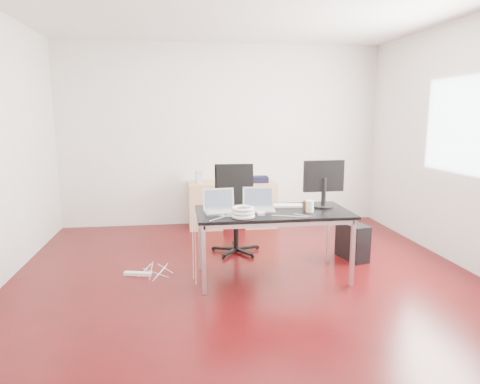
{
  "coord_description": "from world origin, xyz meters",
  "views": [
    {
      "loc": [
        -0.68,
        -4.22,
        1.72
      ],
      "look_at": [
        0.0,
        0.55,
        0.85
      ],
      "focal_mm": 32.0,
      "sensor_mm": 36.0,
      "label": 1
    }
  ],
  "objects": [
    {
      "name": "room_shell",
      "position": [
        0.04,
        0.0,
        1.4
      ],
      "size": [
        5.0,
        5.0,
        5.0
      ],
      "color": "#380608",
      "rests_on": "ground"
    },
    {
      "name": "desk",
      "position": [
        0.28,
        0.06,
        0.68
      ],
      "size": [
        1.6,
        0.8,
        0.73
      ],
      "color": "black",
      "rests_on": "ground"
    },
    {
      "name": "office_chair",
      "position": [
        0.01,
        1.03,
        0.61
      ],
      "size": [
        0.5,
        0.52,
        1.08
      ],
      "rotation": [
        0.0,
        0.0,
        -0.04
      ],
      "color": "black",
      "rests_on": "ground"
    },
    {
      "name": "filing_cabinet_left",
      "position": [
        -0.3,
        2.23,
        0.35
      ],
      "size": [
        0.5,
        0.5,
        0.7
      ],
      "primitive_type": "cube",
      "color": "tan",
      "rests_on": "ground"
    },
    {
      "name": "filing_cabinet_right",
      "position": [
        0.54,
        2.23,
        0.35
      ],
      "size": [
        0.5,
        0.5,
        0.7
      ],
      "primitive_type": "cube",
      "color": "tan",
      "rests_on": "ground"
    },
    {
      "name": "pc_tower",
      "position": [
        1.36,
        0.5,
        0.22
      ],
      "size": [
        0.29,
        0.48,
        0.44
      ],
      "primitive_type": "cube",
      "rotation": [
        0.0,
        0.0,
        0.21
      ],
      "color": "black",
      "rests_on": "ground"
    },
    {
      "name": "wastebasket",
      "position": [
        0.09,
        2.25,
        0.14
      ],
      "size": [
        0.28,
        0.28,
        0.28
      ],
      "primitive_type": "cylinder",
      "rotation": [
        0.0,
        0.0,
        -0.17
      ],
      "color": "black",
      "rests_on": "ground"
    },
    {
      "name": "power_strip",
      "position": [
        -1.16,
        0.31,
        0.02
      ],
      "size": [
        0.31,
        0.13,
        0.04
      ],
      "primitive_type": "cube",
      "rotation": [
        0.0,
        0.0,
        -0.23
      ],
      "color": "white",
      "rests_on": "ground"
    },
    {
      "name": "laptop_left",
      "position": [
        -0.28,
        0.09,
        0.79
      ],
      "size": [
        0.35,
        0.29,
        0.23
      ],
      "rotation": [
        0.0,
        0.0,
        0.1
      ],
      "color": "silver",
      "rests_on": "desk"
    },
    {
      "name": "laptop_right",
      "position": [
        0.14,
        0.11,
        0.79
      ],
      "size": [
        0.36,
        0.3,
        0.23
      ],
      "rotation": [
        0.0,
        0.0,
        -0.14
      ],
      "color": "silver",
      "rests_on": "desk"
    },
    {
      "name": "monitor",
      "position": [
        0.86,
        0.18,
        1.01
      ],
      "size": [
        0.45,
        0.26,
        0.51
      ],
      "rotation": [
        0.0,
        0.0,
        0.05
      ],
      "color": "black",
      "rests_on": "desk"
    },
    {
      "name": "keyboard",
      "position": [
        0.42,
        0.25,
        0.74
      ],
      "size": [
        0.45,
        0.19,
        0.02
      ],
      "primitive_type": "cube",
      "rotation": [
        0.0,
        0.0,
        -0.12
      ],
      "color": "white",
      "rests_on": "desk"
    },
    {
      "name": "cup_white",
      "position": [
        0.64,
        -0.05,
        0.79
      ],
      "size": [
        0.08,
        0.08,
        0.12
      ],
      "primitive_type": "cylinder",
      "rotation": [
        0.0,
        0.0,
        0.04
      ],
      "color": "white",
      "rests_on": "desk"
    },
    {
      "name": "cup_brown",
      "position": [
        0.63,
        0.04,
        0.78
      ],
      "size": [
        0.08,
        0.08,
        0.1
      ],
      "primitive_type": "cylinder",
      "rotation": [
        0.0,
        0.0,
        0.08
      ],
      "color": "#4E311B",
      "rests_on": "desk"
    },
    {
      "name": "cable_coil",
      "position": [
        -0.08,
        -0.19,
        0.78
      ],
      "size": [
        0.24,
        0.24,
        0.11
      ],
      "rotation": [
        0.0,
        0.0,
        0.08
      ],
      "color": "white",
      "rests_on": "desk"
    },
    {
      "name": "power_adapter",
      "position": [
        0.12,
        -0.11,
        0.74
      ],
      "size": [
        0.07,
        0.07,
        0.03
      ],
      "primitive_type": "cube",
      "rotation": [
        0.0,
        0.0,
        -0.0
      ],
      "color": "white",
      "rests_on": "desk"
    },
    {
      "name": "speaker",
      "position": [
        -0.39,
        2.21,
        0.79
      ],
      "size": [
        0.1,
        0.09,
        0.18
      ],
      "primitive_type": "cube",
      "rotation": [
        0.0,
        0.0,
        0.18
      ],
      "color": "#9E9E9E",
      "rests_on": "filing_cabinet_left"
    },
    {
      "name": "navy_garment",
      "position": [
        0.51,
        2.17,
        0.74
      ],
      "size": [
        0.31,
        0.26,
        0.09
      ],
      "primitive_type": "cube",
      "rotation": [
        0.0,
        0.0,
        -0.06
      ],
      "color": "black",
      "rests_on": "filing_cabinet_right"
    }
  ]
}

